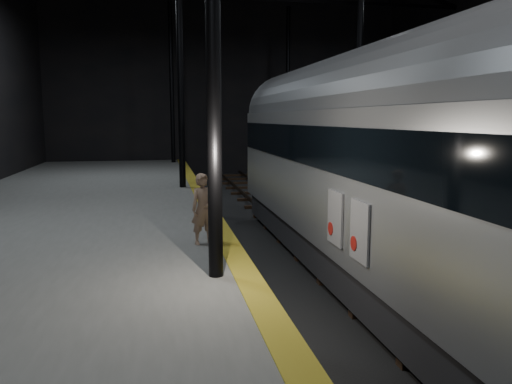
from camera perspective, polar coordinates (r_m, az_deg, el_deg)
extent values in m
plane|color=black|center=(14.07, 9.21, -7.45)|extent=(44.00, 44.00, 0.00)
cube|color=#595956|center=(13.39, -22.67, -6.61)|extent=(9.00, 43.80, 1.00)
cube|color=olive|center=(13.08, -4.20, -4.04)|extent=(0.50, 43.80, 0.01)
cube|color=#3F3328|center=(13.80, 6.40, -6.98)|extent=(0.08, 43.00, 0.14)
cube|color=#3F3328|center=(14.29, 11.95, -6.57)|extent=(0.08, 43.00, 0.14)
cube|color=black|center=(14.06, 9.21, -7.21)|extent=(2.40, 42.00, 0.12)
cylinder|color=black|center=(20.82, -8.66, 14.33)|extent=(0.26, 0.26, 10.00)
cylinder|color=black|center=(22.49, 11.68, 13.81)|extent=(0.26, 0.26, 10.00)
cylinder|color=black|center=(32.77, -9.62, 12.12)|extent=(0.26, 0.26, 10.00)
cylinder|color=black|center=(33.85, 3.65, 12.09)|extent=(0.26, 0.26, 10.00)
cube|color=#999AA0|center=(10.02, 17.39, 0.58)|extent=(2.87, 19.78, 2.97)
cube|color=black|center=(10.43, 16.94, -9.59)|extent=(2.62, 19.39, 0.84)
cube|color=black|center=(9.96, 17.57, 4.53)|extent=(2.93, 19.48, 0.89)
cylinder|color=slate|center=(9.94, 17.77, 9.08)|extent=(2.81, 19.58, 2.81)
cube|color=black|center=(16.73, 5.71, -3.79)|extent=(1.78, 2.18, 0.35)
cube|color=silver|center=(8.62, 11.75, -4.45)|extent=(0.04, 0.74, 1.04)
cube|color=silver|center=(9.70, 9.04, -2.94)|extent=(0.04, 0.74, 1.04)
cylinder|color=maroon|center=(8.83, 11.13, -5.77)|extent=(0.03, 0.26, 0.26)
cylinder|color=maroon|center=(9.91, 8.54, -4.15)|extent=(0.03, 0.26, 0.26)
imported|color=#9A765E|center=(11.28, -6.02, -1.94)|extent=(0.67, 0.53, 1.61)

